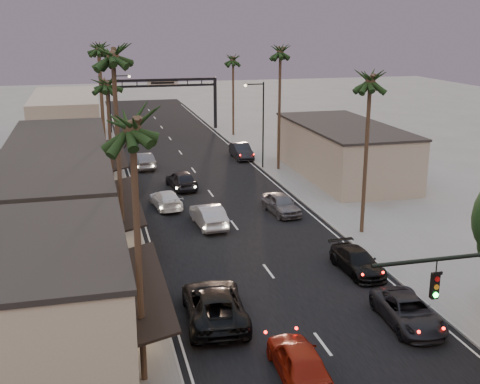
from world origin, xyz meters
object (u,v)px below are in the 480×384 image
oncoming_red (299,360)px  palm_rb (280,48)px  palm_la (131,117)px  curbside_black (357,261)px  arch (163,91)px  palm_lb (112,49)px  streetlight_right (261,118)px  palm_lc (106,79)px  streetlight_left (117,106)px  curbside_near (408,311)px  palm_ra (371,75)px  palm_rc (233,56)px  oncoming_silver (208,215)px  oncoming_pickup (214,304)px  palm_ld (99,45)px  palm_far (97,46)px

oncoming_red → palm_rb: bearing=-103.9°
palm_la → curbside_black: size_ratio=2.70×
arch → palm_lb: (-8.60, -48.00, 7.85)m
streetlight_right → palm_lc: 18.66m
streetlight_right → palm_rb: (1.68, -1.00, 7.09)m
streetlight_right → streetlight_left: 18.99m
palm_lc → curbside_near: 30.22m
palm_la → palm_ra: same height
streetlight_left → palm_la: size_ratio=0.68×
palm_lb → palm_rc: bearing=67.7°
streetlight_left → curbside_near: streetlight_left is taller
arch → palm_rb: (8.60, -26.00, 6.88)m
streetlight_left → streetlight_right: bearing=-43.2°
palm_rb → curbside_near: 35.39m
palm_lb → oncoming_silver: 15.54m
palm_lc → oncoming_pickup: 24.65m
palm_ld → curbside_near: bearing=-73.0°
palm_lb → streetlight_left: bearing=87.3°
palm_la → palm_far: (0.30, 69.00, 0.00)m
curbside_near → palm_rc: bearing=89.5°
streetlight_left → palm_la: (-1.68, -49.00, 6.11)m
oncoming_silver → palm_rb: bearing=-128.0°
palm_lb → curbside_black: (13.86, -4.43, -12.68)m
palm_far → palm_ra: bearing=-72.6°
palm_la → palm_ra: bearing=41.1°
palm_ra → palm_far: 56.58m
arch → palm_lc: bearing=-104.2°
streetlight_left → palm_ra: 37.87m
palm_rb → oncoming_pickup: palm_rb is taller
palm_lc → palm_rc: (17.20, 28.00, 0.00)m
palm_ld → palm_lb: bearing=-90.0°
palm_la → palm_lc: palm_la is taller
streetlight_left → palm_ra: size_ratio=0.68×
palm_la → palm_rc: size_ratio=1.08×
curbside_black → palm_lb: bearing=159.1°
arch → palm_ra: (8.60, -46.00, 5.91)m
palm_la → palm_rc: (17.20, 55.00, -0.97)m
palm_far → curbside_near: bearing=-78.9°
palm_far → oncoming_silver: palm_far is taller
palm_la → palm_rb: palm_rb is taller
streetlight_left → oncoming_silver: 30.44m
streetlight_left → palm_lc: 22.65m
streetlight_right → oncoming_pickup: size_ratio=1.40×
palm_far → oncoming_silver: (6.37, -49.70, -10.59)m
streetlight_left → arch: bearing=60.0°
palm_la → oncoming_pickup: 12.22m
palm_la → oncoming_silver: bearing=70.9°
streetlight_right → oncoming_red: 38.65m
palm_la → palm_lb: 13.14m
oncoming_silver → oncoming_pickup: bearing=75.7°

